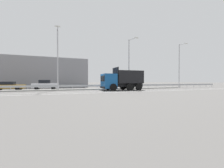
{
  "coord_description": "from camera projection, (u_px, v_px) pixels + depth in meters",
  "views": [
    {
      "loc": [
        -7.5,
        -21.77,
        1.36
      ],
      "look_at": [
        1.61,
        0.23,
        0.93
      ],
      "focal_mm": 24.0,
      "sensor_mm": 36.0,
      "label": 1
    }
  ],
  "objects": [
    {
      "name": "street_lamp_2",
      "position": [
        130.0,
        61.0,
        26.29
      ],
      "size": [
        0.72,
        2.34,
        8.73
      ],
      "color": "#ADADB2",
      "rests_on": "ground_plane"
    },
    {
      "name": "street_lamp_1",
      "position": [
        58.0,
        57.0,
        21.8
      ],
      "size": [
        0.71,
        2.37,
        8.91
      ],
      "color": "#ADADB2",
      "rests_on": "ground_plane"
    },
    {
      "name": "street_lamp_3",
      "position": [
        180.0,
        64.0,
        30.9
      ],
      "size": [
        0.7,
        1.86,
        9.02
      ],
      "color": "#ADADB2",
      "rests_on": "ground_plane"
    },
    {
      "name": "ground_plane",
      "position": [
        103.0,
        90.0,
        23.0
      ],
      "size": [
        320.0,
        320.0,
        0.0
      ],
      "primitive_type": "plane",
      "color": "#605E5B"
    },
    {
      "name": "lane_strip_0",
      "position": [
        128.0,
        91.0,
        21.37
      ],
      "size": [
        59.34,
        0.16,
        0.01
      ],
      "primitive_type": "cube",
      "color": "silver",
      "rests_on": "ground_plane"
    },
    {
      "name": "parked_car_2",
      "position": [
        8.0,
        86.0,
        22.34
      ],
      "size": [
        4.47,
        2.14,
        1.32
      ],
      "rotation": [
        0.0,
        0.0,
        -1.65
      ],
      "color": "#B27A14",
      "rests_on": "ground_plane"
    },
    {
      "name": "median_island",
      "position": [
        100.0,
        89.0,
        24.46
      ],
      "size": [
        32.64,
        1.1,
        0.18
      ],
      "primitive_type": "cube",
      "color": "gray",
      "rests_on": "ground_plane"
    },
    {
      "name": "background_building_0",
      "position": [
        37.0,
        73.0,
        33.6
      ],
      "size": [
        21.11,
        9.28,
        6.32
      ],
      "primitive_type": "cube",
      "color": "gray",
      "rests_on": "ground_plane"
    },
    {
      "name": "median_guardrail",
      "position": [
        97.0,
        86.0,
        25.62
      ],
      "size": [
        59.34,
        0.09,
        0.78
      ],
      "color": "#9EA0A5",
      "rests_on": "ground_plane"
    },
    {
      "name": "lane_strip_1",
      "position": [
        135.0,
        92.0,
        19.5
      ],
      "size": [
        59.34,
        0.16,
        0.01
      ],
      "primitive_type": "cube",
      "color": "silver",
      "rests_on": "ground_plane"
    },
    {
      "name": "dump_truck",
      "position": [
        117.0,
        82.0,
        22.75
      ],
      "size": [
        6.52,
        3.13,
        3.44
      ],
      "rotation": [
        0.0,
        0.0,
        1.5
      ],
      "color": "#144C8C",
      "rests_on": "ground_plane"
    },
    {
      "name": "median_road_sign",
      "position": [
        104.0,
        83.0,
        24.73
      ],
      "size": [
        0.66,
        0.16,
        2.13
      ],
      "color": "white",
      "rests_on": "ground_plane"
    },
    {
      "name": "parked_car_3",
      "position": [
        45.0,
        85.0,
        24.16
      ],
      "size": [
        4.04,
        2.14,
        1.57
      ],
      "rotation": [
        0.0,
        0.0,
        -1.65
      ],
      "color": "silver",
      "rests_on": "ground_plane"
    }
  ]
}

